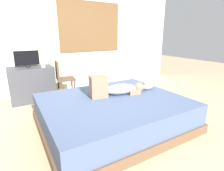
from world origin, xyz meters
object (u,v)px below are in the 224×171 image
desk (32,84)px  cup (43,65)px  chair_by_desk (62,77)px  bed (113,112)px  cat (148,86)px  tv_monitor (27,59)px  person_lying (115,88)px

desk → cup: 0.52m
chair_by_desk → cup: bearing=166.7°
cup → bed: bearing=-67.2°
desk → bed: bearing=-63.4°
cat → desk: size_ratio=0.40×
bed → cup: size_ratio=23.21×
cat → tv_monitor: tv_monitor is taller
person_lying → bed: bearing=-129.6°
person_lying → cup: (-0.84, 1.53, 0.22)m
bed → person_lying: size_ratio=2.30×
cat → desk: desk is taller
desk → tv_monitor: bearing=-180.0°
bed → tv_monitor: size_ratio=4.51×
bed → cat: 0.83m
tv_monitor → person_lying: bearing=-57.3°
chair_by_desk → bed: bearing=-77.8°
person_lying → cat: person_lying is taller
cat → chair_by_desk: size_ratio=0.41×
cat → tv_monitor: 2.55m
desk → tv_monitor: (-0.04, -0.00, 0.55)m
bed → chair_by_desk: (-0.35, 1.60, 0.28)m
person_lying → cat: (0.65, -0.07, -0.05)m
bed → desk: 2.11m
cat → chair_by_desk: chair_by_desk is taller
bed → tv_monitor: tv_monitor is taller
bed → person_lying: 0.40m
person_lying → chair_by_desk: 1.52m
tv_monitor → cup: size_ratio=5.14×
desk → tv_monitor: size_ratio=1.87×
tv_monitor → cup: tv_monitor is taller
bed → chair_by_desk: size_ratio=2.52×
cat → cup: size_ratio=3.82×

